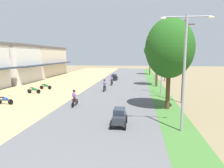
% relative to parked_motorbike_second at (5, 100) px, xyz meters
% --- Properties ---
extents(shophouse_mid, '(8.88, 8.41, 6.90)m').
position_rel_parked_motorbike_second_xyz_m(shophouse_mid, '(-9.66, 15.49, 2.91)').
color(shophouse_mid, silver).
rests_on(shophouse_mid, ground).
extents(shophouse_far, '(8.01, 14.06, 6.90)m').
position_rel_parked_motorbike_second_xyz_m(shophouse_far, '(-9.66, 27.89, 2.90)').
color(shophouse_far, beige).
rests_on(shophouse_far, ground).
extents(parked_motorbike_second, '(1.80, 0.54, 0.94)m').
position_rel_parked_motorbike_second_xyz_m(parked_motorbike_second, '(0.00, 0.00, 0.00)').
color(parked_motorbike_second, black).
rests_on(parked_motorbike_second, dirt_shoulder).
extents(parked_motorbike_third, '(1.80, 0.54, 0.94)m').
position_rel_parked_motorbike_second_xyz_m(parked_motorbike_third, '(-0.11, 5.92, 0.00)').
color(parked_motorbike_third, black).
rests_on(parked_motorbike_third, dirt_shoulder).
extents(parked_motorbike_fourth, '(1.80, 0.54, 0.94)m').
position_rel_parked_motorbike_second_xyz_m(parked_motorbike_fourth, '(-0.06, 9.14, 0.00)').
color(parked_motorbike_fourth, black).
rests_on(parked_motorbike_fourth, dirt_shoulder).
extents(median_tree_nearest, '(4.30, 4.30, 8.19)m').
position_rel_parked_motorbike_second_xyz_m(median_tree_nearest, '(15.95, 0.47, 5.02)').
color(median_tree_nearest, '#4C351E').
rests_on(median_tree_nearest, median_strip).
extents(median_tree_second, '(3.15, 3.15, 8.94)m').
position_rel_parked_motorbike_second_xyz_m(median_tree_second, '(16.08, 14.09, 6.60)').
color(median_tree_second, '#4C351E').
rests_on(median_tree_second, median_strip).
extents(median_tree_third, '(3.12, 3.12, 7.58)m').
position_rel_parked_motorbike_second_xyz_m(median_tree_third, '(15.96, 33.25, 5.55)').
color(median_tree_third, '#4C351E').
rests_on(median_tree_third, median_strip).
extents(streetlamp_near, '(3.16, 0.20, 7.39)m').
position_rel_parked_motorbike_second_xyz_m(streetlamp_near, '(16.12, -5.06, 3.79)').
color(streetlamp_near, gray).
rests_on(streetlamp_near, median_strip).
extents(streetlamp_mid, '(3.16, 0.20, 7.62)m').
position_rel_parked_motorbike_second_xyz_m(streetlamp_mid, '(16.12, 7.48, 3.91)').
color(streetlamp_mid, gray).
rests_on(streetlamp_mid, median_strip).
extents(streetlamp_far, '(3.16, 0.20, 8.46)m').
position_rel_parked_motorbike_second_xyz_m(streetlamp_far, '(16.12, 17.18, 4.34)').
color(streetlamp_far, gray).
rests_on(streetlamp_far, median_strip).
extents(utility_pole_near, '(1.80, 0.20, 8.97)m').
position_rel_parked_motorbike_second_xyz_m(utility_pole_near, '(18.23, 21.16, 4.12)').
color(utility_pole_near, brown).
rests_on(utility_pole_near, ground).
extents(utility_pole_far, '(1.80, 0.20, 8.53)m').
position_rel_parked_motorbike_second_xyz_m(utility_pole_far, '(17.83, 3.39, 3.90)').
color(utility_pole_far, brown).
rests_on(utility_pole_far, ground).
extents(car_hatchback_charcoal, '(1.04, 2.00, 1.23)m').
position_rel_parked_motorbike_second_xyz_m(car_hatchback_charcoal, '(11.99, -4.66, 0.19)').
color(car_hatchback_charcoal, '#282D33').
rests_on(car_hatchback_charcoal, road_strip).
extents(car_sedan_black, '(1.10, 2.26, 1.19)m').
position_rel_parked_motorbike_second_xyz_m(car_sedan_black, '(8.50, 21.13, 0.19)').
color(car_sedan_black, black).
rests_on(car_sedan_black, road_strip).
extents(motorbike_ahead_third, '(0.54, 1.80, 1.66)m').
position_rel_parked_motorbike_second_xyz_m(motorbike_ahead_third, '(7.17, 0.23, 0.30)').
color(motorbike_ahead_third, black).
rests_on(motorbike_ahead_third, road_strip).
extents(motorbike_ahead_fourth, '(0.54, 1.80, 1.66)m').
position_rel_parked_motorbike_second_xyz_m(motorbike_ahead_fourth, '(8.67, 8.73, 0.30)').
color(motorbike_ahead_fourth, black).
rests_on(motorbike_ahead_fourth, road_strip).
extents(motorbike_ahead_fifth, '(0.54, 1.80, 1.66)m').
position_rel_parked_motorbike_second_xyz_m(motorbike_ahead_fifth, '(8.92, 14.28, 0.30)').
color(motorbike_ahead_fifth, black).
rests_on(motorbike_ahead_fifth, road_strip).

